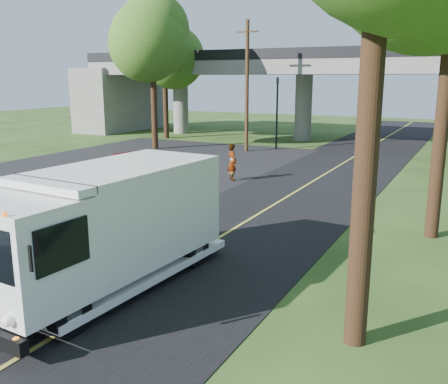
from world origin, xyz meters
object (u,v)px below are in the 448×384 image
Objects in this scene: tree_left_far at (165,49)px; pedestrian at (232,162)px; red_sedan at (146,167)px; step_van at (105,224)px; traffic_signal at (277,105)px; utility_pole at (247,86)px; tree_left_lot at (153,37)px.

pedestrian is at bearing -46.30° from tree_left_far.
red_sedan is at bearing 59.41° from pedestrian.
tree_left_far is 31.95m from step_van.
step_van is at bearing -130.35° from red_sedan.
traffic_signal reaches higher than pedestrian.
traffic_signal is 0.71× the size of step_van.
traffic_signal is 11.75m from tree_left_far.
step_van is 1.80× the size of red_sedan.
utility_pole is at bearing -22.43° from tree_left_far.
step_van reaches higher than pedestrian.
tree_left_far is 2.42× the size of red_sedan.
tree_left_lot is at bearing 125.72° from step_van.
traffic_signal is 0.50× the size of tree_left_lot.
pedestrian is at bearing -37.24° from tree_left_lot.
step_van is at bearing 143.92° from pedestrian.
pedestrian is (9.99, -7.60, -6.95)m from tree_left_lot.
red_sedan is at bearing -60.11° from tree_left_far.
traffic_signal is at bearing -9.65° from tree_left_far.
tree_left_lot is (-6.29, -2.16, 3.31)m from utility_pole.
traffic_signal is 12.18m from pedestrian.
tree_left_far is at bearing 116.57° from tree_left_lot.
tree_left_lot is at bearing 49.67° from red_sedan.
tree_left_far is (-10.79, 1.84, 4.25)m from traffic_signal.
traffic_signal is 0.58× the size of utility_pole.
red_sedan is 4.59m from pedestrian.
utility_pole is 0.86× the size of tree_left_lot.
red_sedan is (-0.64, -11.22, -4.00)m from utility_pole.
traffic_signal is at bearing 53.13° from utility_pole.
utility_pole is at bearing -126.87° from traffic_signal.
tree_left_far reaches higher than step_van.
pedestrian is (3.70, -9.76, -3.65)m from utility_pole.
pedestrian is (12.99, -13.60, -6.50)m from tree_left_far.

